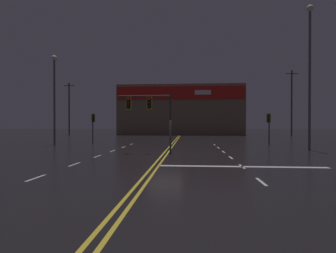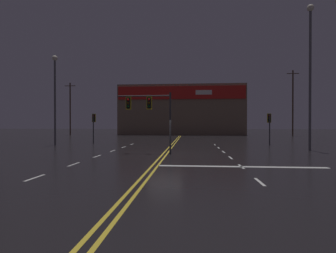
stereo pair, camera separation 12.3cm
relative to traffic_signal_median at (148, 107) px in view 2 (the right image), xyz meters
name	(u,v)px [view 2 (the right image)]	position (x,y,z in m)	size (l,w,h in m)	color
ground_plane	(165,154)	(1.37, -0.52, -3.48)	(200.00, 200.00, 0.00)	black
road_markings	(175,156)	(2.15, -1.46, -3.47)	(13.34, 60.00, 0.01)	gold
traffic_signal_median	(148,107)	(0.00, 0.00, 0.00)	(4.08, 0.36, 4.60)	#38383D
traffic_signal_corner_northeast	(269,122)	(11.72, 9.25, -1.02)	(0.42, 0.36, 3.35)	#38383D
traffic_signal_corner_northwest	(94,121)	(-8.03, 10.07, -0.96)	(0.42, 0.36, 3.42)	#38383D
streetlight_near_left	(310,61)	(13.21, 3.08, 4.03)	(0.56, 0.56, 12.17)	#59595E
streetlight_near_right	(55,88)	(-10.93, 6.68, 2.53)	(0.56, 0.56, 9.41)	#59595E
building_backdrop	(182,111)	(1.37, 37.60, 1.69)	(25.95, 10.23, 10.29)	#7A6651
utility_pole_row	(186,105)	(2.40, 31.20, 2.47)	(45.52, 0.26, 12.30)	#4C3828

